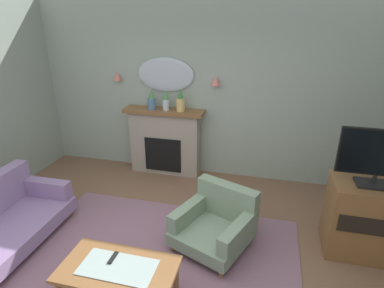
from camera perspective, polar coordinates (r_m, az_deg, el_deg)
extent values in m
cube|color=brown|center=(3.76, -7.80, -23.40)|extent=(6.65, 6.20, 0.10)
cube|color=#93A393|center=(5.29, 1.92, 9.79)|extent=(6.65, 0.10, 2.96)
cube|color=#7F5B6B|center=(3.85, -6.70, -20.80)|extent=(3.20, 2.40, 0.01)
cube|color=gray|center=(5.53, -4.86, 0.21)|extent=(1.20, 0.28, 1.10)
cube|color=black|center=(5.51, -5.13, -1.80)|extent=(0.64, 0.12, 0.60)
cube|color=brown|center=(5.32, -5.13, 5.92)|extent=(1.36, 0.36, 0.06)
cylinder|color=#4C7093|center=(5.34, -7.29, 7.25)|extent=(0.13, 0.13, 0.18)
cone|color=#4C8447|center=(5.30, -7.38, 9.04)|extent=(0.10, 0.10, 0.16)
cylinder|color=silver|center=(5.26, -4.72, 7.07)|extent=(0.11, 0.11, 0.18)
cone|color=#4C8447|center=(5.21, -4.78, 8.86)|extent=(0.10, 0.10, 0.16)
cylinder|color=tan|center=(5.18, -2.09, 7.09)|extent=(0.14, 0.14, 0.21)
cone|color=#38753D|center=(5.13, -2.12, 9.09)|extent=(0.10, 0.10, 0.16)
ellipsoid|color=#B2BCC6|center=(5.33, -4.82, 12.37)|extent=(0.96, 0.06, 0.56)
cone|color=#D17066|center=(5.62, -13.39, 11.86)|extent=(0.14, 0.14, 0.14)
cone|color=#D17066|center=(5.08, 4.32, 11.32)|extent=(0.14, 0.14, 0.14)
cube|color=brown|center=(3.26, -13.22, -21.15)|extent=(1.10, 0.60, 0.04)
cube|color=#8C9E99|center=(3.24, -13.26, -20.84)|extent=(0.72, 0.36, 0.01)
cylinder|color=brown|center=(3.76, -18.28, -19.34)|extent=(0.06, 0.06, 0.40)
cylinder|color=brown|center=(3.42, -2.94, -22.96)|extent=(0.06, 0.06, 0.40)
cube|color=black|center=(3.33, -14.07, -19.34)|extent=(0.04, 0.16, 0.02)
cube|color=gray|center=(4.51, -30.69, -14.04)|extent=(0.85, 1.71, 0.18)
cube|color=gray|center=(4.87, -25.05, -7.19)|extent=(0.76, 0.16, 0.24)
cylinder|color=brown|center=(4.85, -21.21, -11.51)|extent=(0.07, 0.07, 0.10)
cylinder|color=brown|center=(5.24, -27.46, -9.96)|extent=(0.07, 0.07, 0.10)
cube|color=gray|center=(3.95, 3.66, -16.01)|extent=(1.04, 1.04, 0.16)
cube|color=gray|center=(4.02, 6.42, -10.09)|extent=(0.80, 0.45, 0.45)
cube|color=gray|center=(3.99, -0.48, -12.13)|extent=(0.40, 0.72, 0.22)
cube|color=gray|center=(3.71, 8.33, -15.51)|extent=(0.40, 0.72, 0.22)
cylinder|color=brown|center=(3.98, -3.53, -18.16)|extent=(0.06, 0.06, 0.10)
cylinder|color=brown|center=(3.69, 5.34, -22.16)|extent=(0.06, 0.06, 0.10)
cylinder|color=brown|center=(4.41, 2.23, -13.51)|extent=(0.06, 0.06, 0.10)
cylinder|color=brown|center=(4.15, 10.39, -16.55)|extent=(0.06, 0.06, 0.10)
cube|color=brown|center=(4.24, 28.62, -11.73)|extent=(0.80, 0.56, 0.90)
cube|color=black|center=(3.96, 29.78, -12.89)|extent=(0.68, 0.02, 0.20)
cube|color=black|center=(4.00, 29.91, -6.30)|extent=(0.36, 0.24, 0.03)
cylinder|color=black|center=(3.97, 30.09, -5.47)|extent=(0.04, 0.04, 0.10)
cube|color=black|center=(3.85, 30.98, -1.37)|extent=(0.84, 0.04, 0.52)
cube|color=black|center=(3.83, 31.06, -1.49)|extent=(0.80, 0.01, 0.48)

